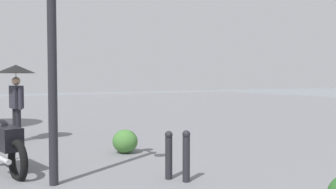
{
  "coord_description": "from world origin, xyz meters",
  "views": [
    {
      "loc": [
        -0.5,
        2.47,
        1.67
      ],
      "look_at": [
        9.99,
        -3.37,
        1.14
      ],
      "focal_mm": 38.89,
      "sensor_mm": 36.0,
      "label": 1
    }
  ],
  "objects_px": {
    "bollard_mid": "(169,154)",
    "bollard_near": "(186,155)",
    "lamppost": "(51,7)",
    "pedestrian": "(16,81)",
    "motorcycle": "(3,143)"
  },
  "relations": [
    {
      "from": "bollard_mid",
      "to": "bollard_near",
      "type": "bearing_deg",
      "value": -149.21
    },
    {
      "from": "lamppost",
      "to": "bollard_near",
      "type": "height_order",
      "value": "lamppost"
    },
    {
      "from": "bollard_mid",
      "to": "pedestrian",
      "type": "bearing_deg",
      "value": 18.91
    },
    {
      "from": "motorcycle",
      "to": "bollard_mid",
      "type": "relative_size",
      "value": 2.67
    },
    {
      "from": "lamppost",
      "to": "bollard_mid",
      "type": "distance_m",
      "value": 2.98
    },
    {
      "from": "motorcycle",
      "to": "pedestrian",
      "type": "bearing_deg",
      "value": -10.42
    },
    {
      "from": "pedestrian",
      "to": "bollard_near",
      "type": "xyz_separation_m",
      "value": [
        -5.41,
        -1.92,
        -1.16
      ]
    },
    {
      "from": "pedestrian",
      "to": "bollard_mid",
      "type": "relative_size",
      "value": 2.52
    },
    {
      "from": "lamppost",
      "to": "pedestrian",
      "type": "distance_m",
      "value": 4.69
    },
    {
      "from": "bollard_near",
      "to": "lamppost",
      "type": "bearing_deg",
      "value": 65.73
    },
    {
      "from": "pedestrian",
      "to": "lamppost",
      "type": "bearing_deg",
      "value": -179.81
    },
    {
      "from": "bollard_near",
      "to": "bollard_mid",
      "type": "bearing_deg",
      "value": 30.79
    },
    {
      "from": "bollard_mid",
      "to": "lamppost",
      "type": "bearing_deg",
      "value": 71.58
    },
    {
      "from": "pedestrian",
      "to": "bollard_near",
      "type": "bearing_deg",
      "value": -160.42
    },
    {
      "from": "bollard_near",
      "to": "bollard_mid",
      "type": "distance_m",
      "value": 0.33
    }
  ]
}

